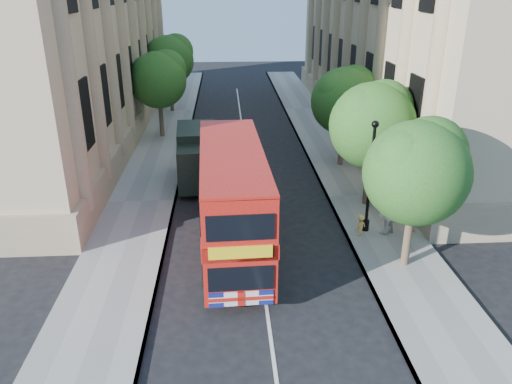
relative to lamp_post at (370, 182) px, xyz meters
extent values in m
plane|color=black|center=(-5.00, -6.00, -2.51)|extent=(120.00, 120.00, 0.00)
cube|color=gray|center=(0.75, 4.00, -2.45)|extent=(3.50, 80.00, 0.12)
cube|color=gray|center=(-10.75, 4.00, -2.45)|extent=(3.50, 80.00, 0.12)
cube|color=tan|center=(8.80, 18.00, 6.49)|extent=(12.00, 38.00, 18.00)
cube|color=tan|center=(-18.80, 18.00, 6.49)|extent=(12.00, 38.00, 18.00)
cylinder|color=#473828|center=(0.80, -3.00, -1.08)|extent=(0.32, 0.32, 2.86)
sphere|color=#2B4D19|center=(0.80, -3.00, 1.52)|extent=(4.00, 4.00, 4.00)
sphere|color=#2B4D19|center=(1.40, -2.60, 2.17)|extent=(2.80, 2.80, 2.80)
sphere|color=#2B4D19|center=(0.30, -3.30, 2.04)|extent=(2.60, 2.60, 2.60)
cylinder|color=#473828|center=(0.80, 3.00, -1.01)|extent=(0.32, 0.32, 2.99)
sphere|color=#2B4D19|center=(0.80, 3.00, 1.71)|extent=(4.20, 4.20, 4.20)
sphere|color=#2B4D19|center=(1.40, 3.40, 2.39)|extent=(2.94, 2.94, 2.94)
sphere|color=#2B4D19|center=(0.30, 2.70, 2.25)|extent=(2.73, 2.73, 2.73)
cylinder|color=#473828|center=(0.80, 9.00, -1.06)|extent=(0.32, 0.32, 2.90)
sphere|color=#2B4D19|center=(0.80, 9.00, 1.58)|extent=(4.00, 4.00, 4.00)
sphere|color=#2B4D19|center=(1.40, 9.40, 2.24)|extent=(2.80, 2.80, 2.80)
sphere|color=#2B4D19|center=(0.30, 8.70, 2.11)|extent=(2.60, 2.60, 2.60)
cylinder|color=#473828|center=(-11.00, 16.00, -1.01)|extent=(0.32, 0.32, 2.99)
sphere|color=#2B4D19|center=(-11.00, 16.00, 1.71)|extent=(4.00, 4.00, 4.00)
sphere|color=#2B4D19|center=(-10.40, 16.40, 2.39)|extent=(2.80, 2.80, 2.80)
sphere|color=#2B4D19|center=(-11.50, 15.70, 2.25)|extent=(2.60, 2.60, 2.60)
cylinder|color=#473828|center=(-11.00, 24.00, -0.93)|extent=(0.32, 0.32, 3.17)
sphere|color=#2B4D19|center=(-11.00, 24.00, 1.95)|extent=(4.20, 4.20, 4.20)
sphere|color=#2B4D19|center=(-10.40, 24.40, 2.67)|extent=(2.94, 2.94, 2.94)
sphere|color=#2B4D19|center=(-11.50, 23.70, 2.53)|extent=(2.73, 2.73, 2.73)
cylinder|color=black|center=(0.00, 0.00, -2.14)|extent=(0.30, 0.30, 0.50)
cylinder|color=black|center=(0.00, 0.00, 0.11)|extent=(0.14, 0.14, 5.00)
sphere|color=black|center=(0.00, 0.00, 2.61)|extent=(0.32, 0.32, 0.32)
cube|color=#B5150C|center=(-6.08, -1.19, -0.09)|extent=(2.83, 9.56, 3.94)
cube|color=black|center=(-6.08, -1.19, -0.96)|extent=(2.87, 8.96, 0.90)
cube|color=black|center=(-6.08, -1.19, 0.93)|extent=(2.87, 8.96, 0.90)
cube|color=yellow|center=(-5.91, -5.93, 0.03)|extent=(2.10, 0.16, 0.45)
cylinder|color=black|center=(-7.09, -4.57, -2.01)|extent=(0.32, 1.01, 1.00)
cylinder|color=black|center=(-4.83, -4.49, -2.01)|extent=(0.32, 1.01, 1.00)
cylinder|color=black|center=(-7.32, 1.91, -2.01)|extent=(0.32, 1.01, 1.00)
cylinder|color=black|center=(-5.07, 1.99, -2.01)|extent=(0.32, 1.01, 1.00)
cube|color=black|center=(-7.79, 4.97, -1.02)|extent=(2.32, 2.12, 2.31)
cube|color=black|center=(-7.73, 4.04, -0.75)|extent=(1.99, 0.22, 0.77)
cube|color=black|center=(-7.94, 7.39, -0.80)|extent=(2.42, 3.66, 2.76)
cube|color=black|center=(-7.90, 6.73, -2.12)|extent=(2.31, 5.40, 0.28)
cylinder|color=black|center=(-8.77, 4.80, -2.07)|extent=(0.30, 0.90, 0.88)
cylinder|color=black|center=(-6.79, 4.92, -2.07)|extent=(0.30, 0.90, 0.88)
cylinder|color=black|center=(-9.00, 8.43, -2.07)|extent=(0.30, 0.90, 0.88)
cylinder|color=black|center=(-7.02, 8.55, -2.07)|extent=(0.30, 0.90, 0.88)
imported|color=black|center=(-6.11, -5.00, -1.68)|extent=(0.70, 0.58, 1.66)
imported|color=silver|center=(0.80, -0.30, -1.47)|extent=(1.12, 1.04, 1.84)
imported|color=orange|center=(1.51, -1.47, -1.90)|extent=(0.62, 0.39, 0.98)
imported|color=#F5C153|center=(-0.40, -0.48, -1.90)|extent=(0.73, 0.63, 0.98)
camera|label=1|loc=(-6.28, -20.08, 8.11)|focal=35.00mm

